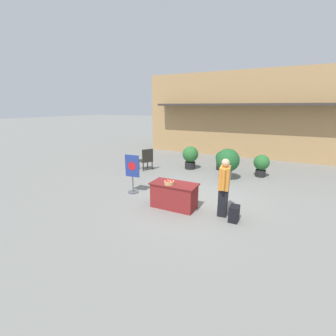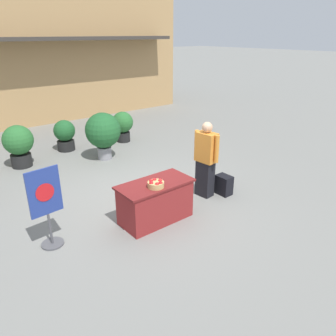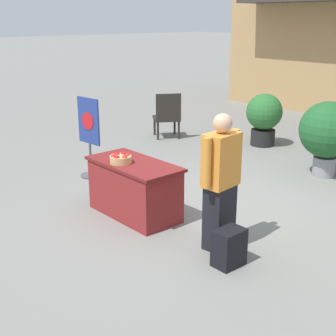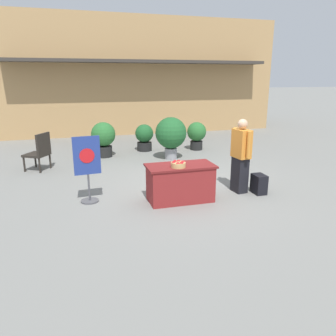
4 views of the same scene
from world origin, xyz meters
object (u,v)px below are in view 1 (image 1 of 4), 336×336
at_px(potted_plant_near_left, 261,164).
at_px(potted_plant_far_left, 228,161).
at_px(apple_basket, 169,182).
at_px(potted_plant_far_right, 190,156).
at_px(potted_plant_near_right, 222,160).
at_px(display_table, 174,195).
at_px(person_visitor, 224,187).
at_px(patio_chair, 146,159).
at_px(poster_board, 132,173).
at_px(backpack, 234,214).

bearing_deg(potted_plant_near_left, potted_plant_far_left, -140.44).
distance_m(apple_basket, potted_plant_near_left, 5.06).
bearing_deg(potted_plant_far_right, potted_plant_near_right, 19.57).
bearing_deg(potted_plant_near_left, apple_basket, -115.02).
distance_m(display_table, potted_plant_far_right, 4.43).
bearing_deg(person_visitor, potted_plant_far_right, -64.46).
bearing_deg(display_table, person_visitor, 6.04).
bearing_deg(potted_plant_near_left, potted_plant_near_right, 168.99).
bearing_deg(potted_plant_near_right, patio_chair, -153.20).
xyz_separation_m(display_table, potted_plant_near_left, (2.05, 4.44, 0.17)).
bearing_deg(potted_plant_near_right, potted_plant_near_left, -11.01).
xyz_separation_m(person_visitor, poster_board, (-3.20, 0.29, -0.10)).
xyz_separation_m(person_visitor, potted_plant_far_right, (-2.54, 4.13, -0.19)).
distance_m(display_table, poster_board, 1.87).
bearing_deg(person_visitor, patio_chair, -40.91).
distance_m(backpack, potted_plant_near_left, 4.53).
bearing_deg(poster_board, potted_plant_near_right, 149.30).
height_order(potted_plant_near_left, potted_plant_near_right, potted_plant_near_left).
relative_size(display_table, potted_plant_far_right, 1.25).
relative_size(person_visitor, potted_plant_near_right, 1.78).
relative_size(potted_plant_far_right, potted_plant_near_right, 1.21).
distance_m(poster_board, potted_plant_near_left, 5.54).
bearing_deg(potted_plant_near_right, potted_plant_far_left, -68.33).
xyz_separation_m(person_visitor, potted_plant_near_right, (-1.13, 4.63, -0.33)).
xyz_separation_m(backpack, poster_board, (-3.55, 0.51, 0.51)).
relative_size(potted_plant_far_left, potted_plant_near_right, 1.42).
bearing_deg(display_table, poster_board, 166.25).
xyz_separation_m(patio_chair, potted_plant_far_right, (1.79, 1.11, 0.08)).
bearing_deg(backpack, display_table, 177.58).
bearing_deg(person_visitor, poster_board, -11.18).
bearing_deg(display_table, potted_plant_near_left, 65.24).
relative_size(backpack, potted_plant_far_left, 0.33).
bearing_deg(apple_basket, potted_plant_near_right, 85.61).
height_order(person_visitor, poster_board, person_visitor).
xyz_separation_m(display_table, potted_plant_far_left, (0.82, 3.43, 0.39)).
bearing_deg(patio_chair, poster_board, 143.38).
bearing_deg(potted_plant_far_right, display_table, -75.26).
relative_size(person_visitor, patio_chair, 1.58).
relative_size(potted_plant_near_left, potted_plant_near_right, 1.06).
relative_size(potted_plant_near_left, potted_plant_far_right, 0.87).
height_order(patio_chair, potted_plant_near_left, patio_chair).
distance_m(apple_basket, person_visitor, 1.53).
relative_size(apple_basket, potted_plant_far_left, 0.22).
bearing_deg(potted_plant_near_right, display_table, -93.42).
bearing_deg(potted_plant_near_left, potted_plant_far_right, -177.13).
xyz_separation_m(patio_chair, potted_plant_near_left, (4.96, 1.27, 0.01)).
distance_m(backpack, potted_plant_far_left, 3.67).
distance_m(potted_plant_far_right, potted_plant_near_right, 1.50).
height_order(potted_plant_far_left, potted_plant_near_right, potted_plant_far_left).
bearing_deg(potted_plant_far_left, person_visitor, -79.79).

